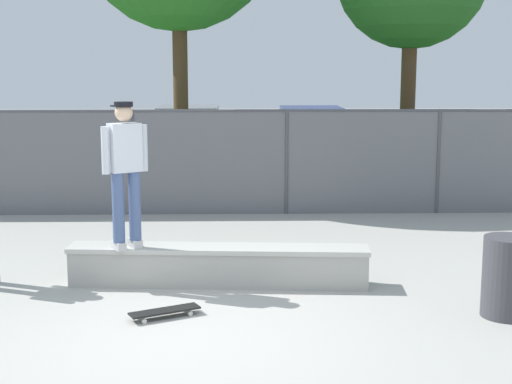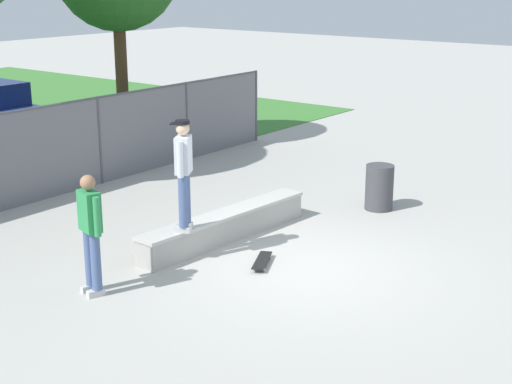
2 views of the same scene
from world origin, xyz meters
The scene contains 7 objects.
ground_plane centered at (0.00, 0.00, 0.00)m, with size 80.00×80.00×0.00m, color #ADAAA3.
concrete_ledge centered at (0.26, 1.87, 0.26)m, with size 3.85×0.74×0.51m.
skateboarder centered at (-0.87, 1.77, 1.54)m, with size 0.53×0.41×1.84m.
skateboard centered at (-0.31, 0.62, 0.07)m, with size 0.81×0.53×0.09m.
chainlink_fence centered at (0.00, 6.47, 1.07)m, with size 14.36×0.07×1.97m.
bystander centered at (-2.72, 1.92, 1.01)m, with size 0.36×0.58×1.82m.
trash_bin centered at (3.53, 0.57, 0.46)m, with size 0.56×0.56×0.91m, color #3F3F44.
Camera 2 is at (-9.40, -6.24, 4.58)m, focal length 52.62 mm.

